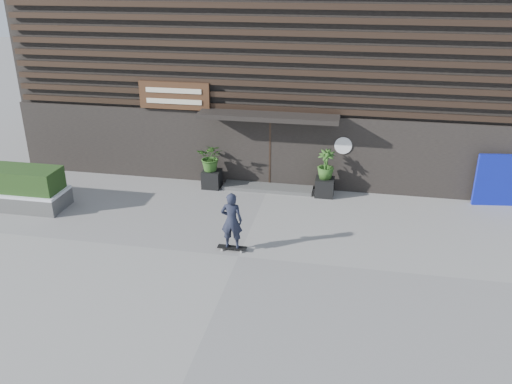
% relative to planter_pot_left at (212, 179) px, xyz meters
% --- Properties ---
extents(ground, '(80.00, 80.00, 0.00)m').
position_rel_planter_pot_left_xyz_m(ground, '(1.90, -4.40, -0.30)').
color(ground, gray).
rests_on(ground, ground).
extents(entrance_step, '(3.00, 0.80, 0.12)m').
position_rel_planter_pot_left_xyz_m(entrance_step, '(1.90, 0.20, -0.24)').
color(entrance_step, '#4B4C49').
rests_on(entrance_step, ground).
extents(planter_pot_left, '(0.60, 0.60, 0.60)m').
position_rel_planter_pot_left_xyz_m(planter_pot_left, '(0.00, 0.00, 0.00)').
color(planter_pot_left, black).
rests_on(planter_pot_left, ground).
extents(bamboo_left, '(0.86, 0.75, 0.96)m').
position_rel_planter_pot_left_xyz_m(bamboo_left, '(0.00, 0.00, 0.78)').
color(bamboo_left, '#2D591E').
rests_on(bamboo_left, planter_pot_left).
extents(planter_pot_right, '(0.60, 0.60, 0.60)m').
position_rel_planter_pot_left_xyz_m(planter_pot_right, '(3.80, 0.00, 0.00)').
color(planter_pot_right, black).
rests_on(planter_pot_right, ground).
extents(bamboo_right, '(0.54, 0.54, 0.96)m').
position_rel_planter_pot_left_xyz_m(bamboo_right, '(3.80, 0.00, 0.78)').
color(bamboo_right, '#2D591E').
rests_on(bamboo_right, planter_pot_right).
extents(raised_bed, '(3.50, 1.20, 0.50)m').
position_rel_planter_pot_left_xyz_m(raised_bed, '(-5.76, -2.63, -0.05)').
color(raised_bed, '#4B4B49').
rests_on(raised_bed, ground).
extents(snow_layer, '(3.50, 1.20, 0.08)m').
position_rel_planter_pot_left_xyz_m(snow_layer, '(-5.76, -2.63, 0.24)').
color(snow_layer, white).
rests_on(snow_layer, raised_bed).
extents(hedge, '(3.30, 1.00, 0.70)m').
position_rel_planter_pot_left_xyz_m(hedge, '(-5.76, -2.63, 0.63)').
color(hedge, '#1E3B15').
rests_on(hedge, snow_layer).
extents(blue_tarp, '(1.78, 0.36, 1.67)m').
position_rel_planter_pot_left_xyz_m(blue_tarp, '(9.30, 0.30, 0.54)').
color(blue_tarp, '#0C16A2').
rests_on(blue_tarp, ground).
extents(building, '(18.00, 11.00, 8.00)m').
position_rel_planter_pot_left_xyz_m(building, '(1.90, 5.56, 3.69)').
color(building, black).
rests_on(building, ground).
extents(skateboarder, '(0.78, 0.39, 1.64)m').
position_rel_planter_pot_left_xyz_m(skateboarder, '(1.67, -4.10, 0.56)').
color(skateboarder, black).
rests_on(skateboarder, ground).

